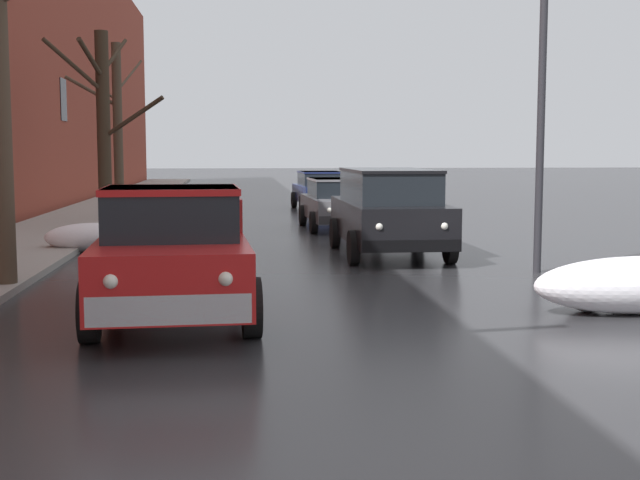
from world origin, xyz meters
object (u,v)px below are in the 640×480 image
object	(u,v)px
bare_tree_mid_block	(104,124)
street_lamp_post	(541,105)
sedan_darkblue_parked_far_down_block	(321,189)
pickup_truck_red_approaching_near_lane	(173,252)
suv_black_parked_kerbside_close	(388,209)
bare_tree_far_down_block	(117,129)
sedan_grey_parked_kerbside_mid	(338,202)
bare_tree_second_along_sidewalk	(0,66)

from	to	relation	value
bare_tree_mid_block	street_lamp_post	xyz separation A→B (m)	(9.04, -9.13, 0.09)
sedan_darkblue_parked_far_down_block	pickup_truck_red_approaching_near_lane	bearing A→B (deg)	-101.08
sedan_darkblue_parked_far_down_block	suv_black_parked_kerbside_close	bearing A→B (deg)	-89.85
pickup_truck_red_approaching_near_lane	sedan_darkblue_parked_far_down_block	size ratio (longest dim) A/B	1.22
pickup_truck_red_approaching_near_lane	street_lamp_post	xyz separation A→B (m)	(6.26, 3.55, 2.13)
pickup_truck_red_approaching_near_lane	street_lamp_post	size ratio (longest dim) A/B	0.96
suv_black_parked_kerbside_close	sedan_darkblue_parked_far_down_block	distance (m)	14.00
bare_tree_mid_block	sedan_darkblue_parked_far_down_block	world-z (taller)	bare_tree_mid_block
bare_tree_far_down_block	sedan_darkblue_parked_far_down_block	size ratio (longest dim) A/B	1.31
sedan_grey_parked_kerbside_mid	sedan_darkblue_parked_far_down_block	world-z (taller)	same
bare_tree_mid_block	bare_tree_far_down_block	world-z (taller)	bare_tree_mid_block
bare_tree_second_along_sidewalk	bare_tree_mid_block	size ratio (longest dim) A/B	1.21
pickup_truck_red_approaching_near_lane	suv_black_parked_kerbside_close	size ratio (longest dim) A/B	1.08
pickup_truck_red_approaching_near_lane	sedan_grey_parked_kerbside_mid	size ratio (longest dim) A/B	1.18
suv_black_parked_kerbside_close	street_lamp_post	bearing A→B (deg)	-51.00
bare_tree_far_down_block	sedan_grey_parked_kerbside_mid	size ratio (longest dim) A/B	1.27
bare_tree_second_along_sidewalk	sedan_grey_parked_kerbside_mid	world-z (taller)	bare_tree_second_along_sidewalk
bare_tree_mid_block	sedan_grey_parked_kerbside_mid	bearing A→B (deg)	-1.97
bare_tree_mid_block	suv_black_parked_kerbside_close	world-z (taller)	bare_tree_mid_block
bare_tree_second_along_sidewalk	street_lamp_post	distance (m)	9.10
suv_black_parked_kerbside_close	sedan_grey_parked_kerbside_mid	size ratio (longest dim) A/B	1.09
bare_tree_second_along_sidewalk	sedan_grey_parked_kerbside_mid	size ratio (longest dim) A/B	1.55
bare_tree_second_along_sidewalk	sedan_darkblue_parked_far_down_block	size ratio (longest dim) A/B	1.60
suv_black_parked_kerbside_close	sedan_grey_parked_kerbside_mid	distance (m)	6.15
bare_tree_far_down_block	street_lamp_post	world-z (taller)	bare_tree_far_down_block
pickup_truck_red_approaching_near_lane	sedan_darkblue_parked_far_down_block	distance (m)	20.70
bare_tree_mid_block	suv_black_parked_kerbside_close	size ratio (longest dim) A/B	1.17
street_lamp_post	sedan_darkblue_parked_far_down_block	bearing A→B (deg)	97.74
sedan_grey_parked_kerbside_mid	bare_tree_far_down_block	bearing A→B (deg)	154.44
sedan_grey_parked_kerbside_mid	sedan_darkblue_parked_far_down_block	distance (m)	7.87
bare_tree_mid_block	street_lamp_post	size ratio (longest dim) A/B	1.03
bare_tree_far_down_block	suv_black_parked_kerbside_close	xyz separation A→B (m)	(6.83, -9.24, -1.87)
bare_tree_second_along_sidewalk	bare_tree_far_down_block	world-z (taller)	bare_tree_second_along_sidewalk
bare_tree_far_down_block	pickup_truck_red_approaching_near_lane	bearing A→B (deg)	-79.73
bare_tree_far_down_block	street_lamp_post	bearing A→B (deg)	-52.92
pickup_truck_red_approaching_near_lane	suv_black_parked_kerbside_close	distance (m)	7.48
suv_black_parked_kerbside_close	street_lamp_post	size ratio (longest dim) A/B	0.89
sedan_grey_parked_kerbside_mid	street_lamp_post	bearing A→B (deg)	-73.83
bare_tree_far_down_block	suv_black_parked_kerbside_close	bearing A→B (deg)	-53.52
bare_tree_mid_block	pickup_truck_red_approaching_near_lane	distance (m)	13.13
bare_tree_mid_block	bare_tree_far_down_block	size ratio (longest dim) A/B	1.00
bare_tree_mid_block	street_lamp_post	bearing A→B (deg)	-45.28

